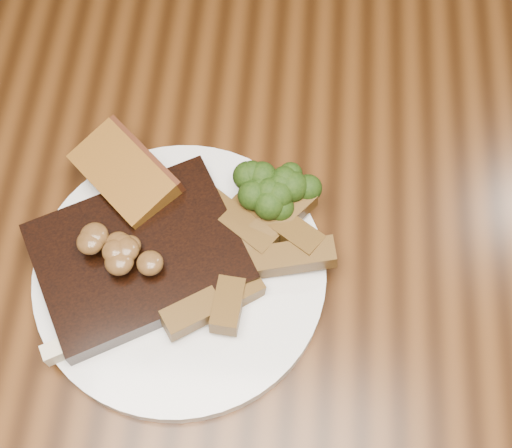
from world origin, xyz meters
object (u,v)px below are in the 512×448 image
(dining_table, at_px, (249,264))
(potato_wedges, at_px, (249,265))
(plate, at_px, (181,274))
(steak, at_px, (139,256))
(garlic_bread, at_px, (127,185))

(dining_table, xyz_separation_m, potato_wedges, (0.01, -0.05, 0.12))
(plate, relative_size, steak, 1.50)
(dining_table, relative_size, plate, 6.10)
(dining_table, distance_m, potato_wedges, 0.13)
(steak, bearing_deg, dining_table, -1.20)
(garlic_bread, relative_size, potato_wedges, 0.83)
(potato_wedges, bearing_deg, steak, 179.82)
(plate, distance_m, garlic_bread, 0.10)
(potato_wedges, bearing_deg, dining_table, 96.71)
(plate, xyz_separation_m, garlic_bread, (-0.06, 0.08, 0.02))
(steak, bearing_deg, garlic_bread, 78.49)
(garlic_bread, bearing_deg, plate, -10.48)
(dining_table, distance_m, garlic_bread, 0.16)
(dining_table, height_order, plate, plate)
(steak, xyz_separation_m, garlic_bread, (-0.02, 0.07, -0.00))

